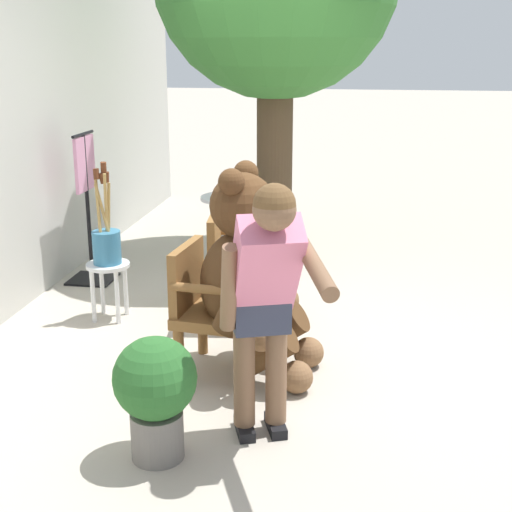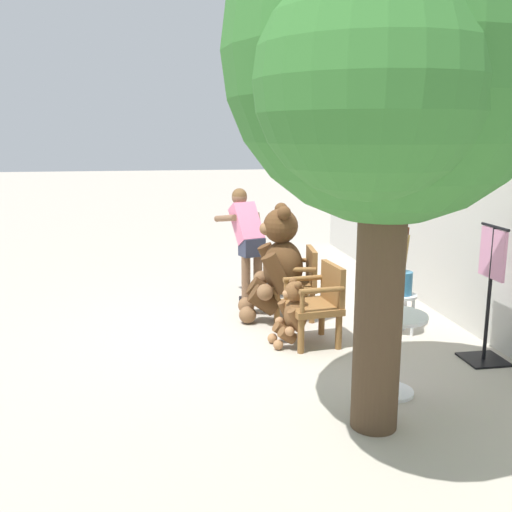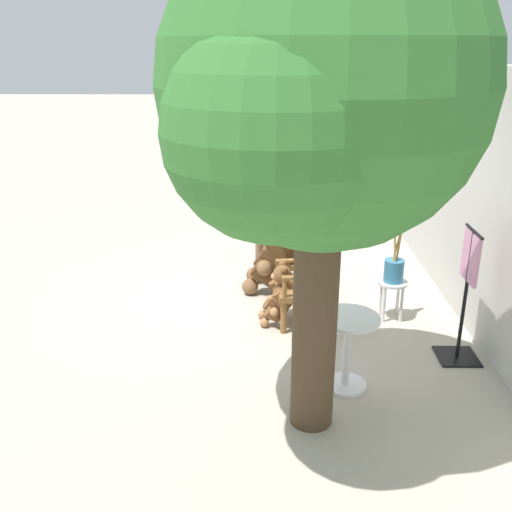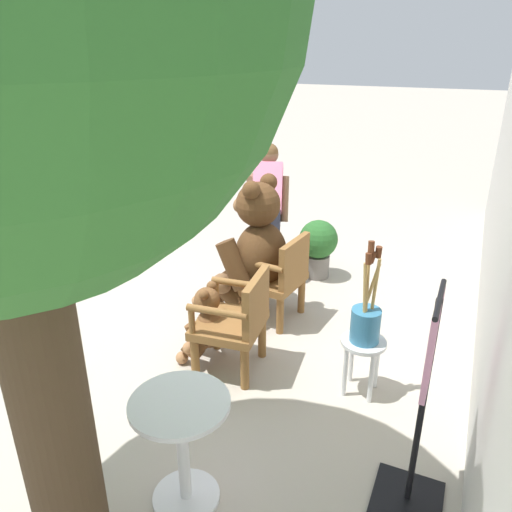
# 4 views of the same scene
# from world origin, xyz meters

# --- Properties ---
(ground_plane) EXTENTS (60.00, 60.00, 0.00)m
(ground_plane) POSITION_xyz_m (0.00, 0.00, 0.00)
(ground_plane) COLOR #B2A899
(wooden_chair_left) EXTENTS (0.61, 0.58, 0.86)m
(wooden_chair_left) POSITION_xyz_m (-0.45, 0.51, 0.46)
(wooden_chair_left) COLOR brown
(wooden_chair_left) RESTS_ON ground
(wooden_chair_right) EXTENTS (0.61, 0.58, 0.86)m
(wooden_chair_right) POSITION_xyz_m (0.45, 0.51, 0.46)
(wooden_chair_right) COLOR brown
(wooden_chair_right) RESTS_ON ground
(teddy_bear_large) EXTENTS (0.85, 0.83, 1.40)m
(teddy_bear_large) POSITION_xyz_m (-0.47, 0.26, 0.69)
(teddy_bear_large) COLOR #4C3019
(teddy_bear_large) RESTS_ON ground
(teddy_bear_small) EXTENTS (0.44, 0.43, 0.72)m
(teddy_bear_small) POSITION_xyz_m (0.46, 0.23, 0.35)
(teddy_bear_small) COLOR brown
(teddy_bear_small) RESTS_ON ground
(person_visitor) EXTENTS (0.75, 0.65, 1.50)m
(person_visitor) POSITION_xyz_m (-1.33, 0.03, 0.90)
(person_visitor) COLOR black
(person_visitor) RESTS_ON ground
(white_stool) EXTENTS (0.34, 0.34, 0.46)m
(white_stool) POSITION_xyz_m (0.33, 1.52, 0.36)
(white_stool) COLOR silver
(white_stool) RESTS_ON ground
(brush_bucket) EXTENTS (0.22, 0.22, 0.80)m
(brush_bucket) POSITION_xyz_m (0.33, 1.52, 0.64)
(brush_bucket) COLOR teal
(brush_bucket) RESTS_ON white_stool
(round_side_table) EXTENTS (0.56, 0.56, 0.72)m
(round_side_table) POSITION_xyz_m (1.75, 0.81, 0.45)
(round_side_table) COLOR silver
(round_side_table) RESTS_ON ground
(potted_plant) EXTENTS (0.44, 0.44, 0.68)m
(potted_plant) POSITION_xyz_m (-1.54, 0.57, 0.40)
(potted_plant) COLOR slate
(potted_plant) RESTS_ON ground
(clothing_display_stand) EXTENTS (0.44, 0.40, 1.36)m
(clothing_display_stand) POSITION_xyz_m (1.21, 2.02, 0.72)
(clothing_display_stand) COLOR black
(clothing_display_stand) RESTS_ON ground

